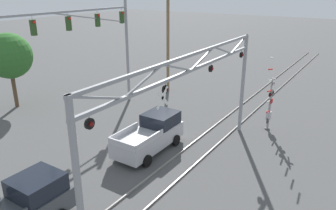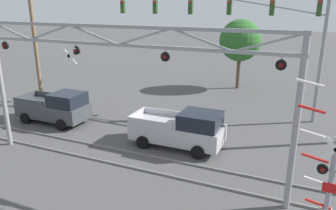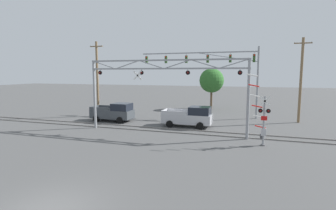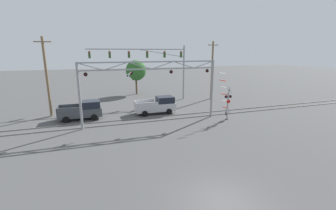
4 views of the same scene
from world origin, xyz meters
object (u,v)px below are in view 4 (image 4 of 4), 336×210
(background_tree_beyond_span, at_px, (136,70))
(utility_pole_right, at_px, (212,70))
(crossing_gantry, at_px, (152,80))
(crossing_signal_mast, at_px, (227,103))
(pickup_truck_lead, at_px, (157,105))
(traffic_signal_span, at_px, (157,61))
(pickup_truck_following, at_px, (82,110))
(utility_pole_left, at_px, (47,76))

(background_tree_beyond_span, bearing_deg, utility_pole_right, -36.50)
(crossing_gantry, relative_size, crossing_signal_mast, 2.72)
(pickup_truck_lead, bearing_deg, crossing_signal_mast, -37.02)
(traffic_signal_span, bearing_deg, crossing_signal_mast, -68.81)
(pickup_truck_following, bearing_deg, crossing_gantry, -27.50)
(crossing_signal_mast, relative_size, background_tree_beyond_span, 0.88)
(utility_pole_right, bearing_deg, background_tree_beyond_span, 143.50)
(traffic_signal_span, distance_m, background_tree_beyond_span, 7.46)
(crossing_gantry, distance_m, pickup_truck_lead, 5.37)
(pickup_truck_following, bearing_deg, utility_pole_left, 145.80)
(crossing_gantry, relative_size, pickup_truck_lead, 2.95)
(crossing_gantry, distance_m, crossing_signal_mast, 9.05)
(traffic_signal_span, height_order, background_tree_beyond_span, traffic_signal_span)
(crossing_gantry, xyz_separation_m, utility_pole_left, (-11.05, 6.34, 0.09))
(crossing_gantry, distance_m, utility_pole_left, 12.74)
(crossing_signal_mast, xyz_separation_m, utility_pole_right, (4.14, 11.11, 2.85))
(pickup_truck_following, distance_m, utility_pole_left, 5.88)
(utility_pole_left, height_order, background_tree_beyond_span, utility_pole_left)
(crossing_signal_mast, bearing_deg, pickup_truck_lead, 142.98)
(pickup_truck_following, relative_size, background_tree_beyond_span, 0.77)
(traffic_signal_span, distance_m, utility_pole_left, 15.41)
(traffic_signal_span, xyz_separation_m, utility_pole_left, (-14.71, -4.36, -1.49))
(pickup_truck_following, bearing_deg, background_tree_beyond_span, 56.99)
(crossing_signal_mast, distance_m, utility_pole_right, 12.19)
(crossing_signal_mast, relative_size, pickup_truck_lead, 1.08)
(crossing_signal_mast, bearing_deg, background_tree_beyond_span, 109.59)
(pickup_truck_following, bearing_deg, traffic_signal_span, 32.01)
(utility_pole_right, height_order, background_tree_beyond_span, utility_pole_right)
(crossing_signal_mast, relative_size, utility_pole_left, 0.58)
(traffic_signal_span, height_order, pickup_truck_following, traffic_signal_span)
(crossing_gantry, distance_m, utility_pole_right, 15.74)
(pickup_truck_lead, relative_size, utility_pole_right, 0.54)
(crossing_signal_mast, height_order, utility_pole_left, utility_pole_left)
(traffic_signal_span, height_order, pickup_truck_lead, traffic_signal_span)
(crossing_gantry, relative_size, traffic_signal_span, 1.00)
(utility_pole_right, bearing_deg, utility_pole_left, -172.48)
(crossing_gantry, relative_size, pickup_truck_following, 3.11)
(crossing_signal_mast, bearing_deg, utility_pole_right, 69.57)
(traffic_signal_span, relative_size, pickup_truck_following, 3.12)
(utility_pole_left, relative_size, background_tree_beyond_span, 1.51)
(traffic_signal_span, distance_m, pickup_truck_lead, 9.15)
(crossing_gantry, xyz_separation_m, crossing_signal_mast, (8.44, -1.64, -2.81))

